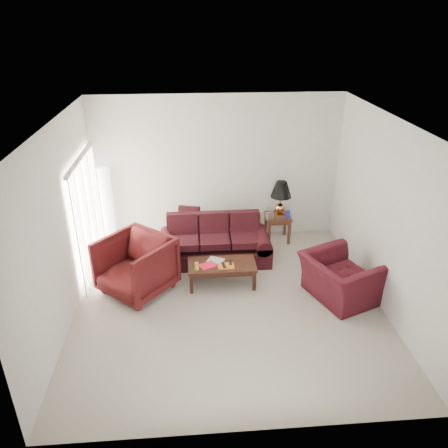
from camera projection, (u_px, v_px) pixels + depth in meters
name	position (u px, v px, depth m)	size (l,w,h in m)	color
floor	(228.00, 302.00, 7.31)	(5.00, 5.00, 0.00)	#B9AF9E
blinds	(88.00, 216.00, 7.83)	(0.10, 2.00, 2.16)	silver
sofa	(214.00, 241.00, 8.35)	(2.13, 0.92, 0.87)	black
throw_pillow	(189.00, 217.00, 8.71)	(0.42, 0.12, 0.42)	black
end_table	(277.00, 228.00, 9.20)	(0.52, 0.52, 0.56)	#4C261A
table_lamp	(281.00, 198.00, 8.98)	(0.43, 0.43, 0.72)	#B37B38
clock	(270.00, 216.00, 8.90)	(0.15, 0.05, 0.15)	#B1B0B5
blue_canister	(288.00, 214.00, 8.97)	(0.09, 0.09, 0.14)	#1D1DBD
picture_frame	(271.00, 208.00, 9.24)	(0.13, 0.02, 0.16)	#B8B8BC
floor_lamp	(108.00, 207.00, 8.75)	(0.28, 0.28, 1.70)	silver
armchair_left	(136.00, 266.00, 7.41)	(1.07, 1.10, 1.00)	#471011
armchair_right	(340.00, 278.00, 7.29)	(1.15, 1.01, 0.75)	#3F0E16
coffee_table	(222.00, 274.00, 7.73)	(1.19, 0.59, 0.42)	black
magazine_red	(208.00, 266.00, 7.56)	(0.28, 0.21, 0.02)	red
magazine_white	(216.00, 260.00, 7.72)	(0.27, 0.20, 0.02)	beige
magazine_orange	(226.00, 266.00, 7.55)	(0.28, 0.21, 0.02)	orange
remote_a	(224.00, 265.00, 7.54)	(0.05, 0.17, 0.02)	black
remote_b	(231.00, 262.00, 7.63)	(0.05, 0.16, 0.02)	black
yellow_glass	(197.00, 266.00, 7.44)	(0.08, 0.08, 0.13)	gold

